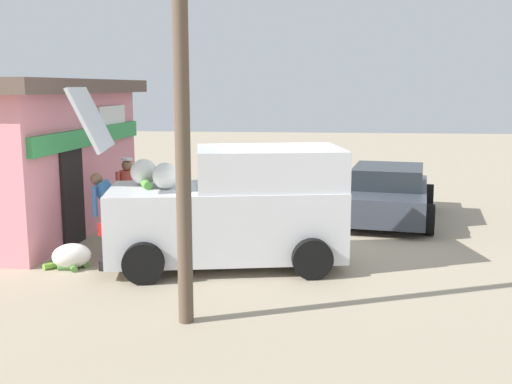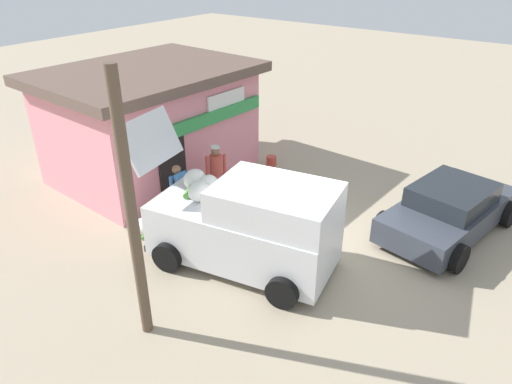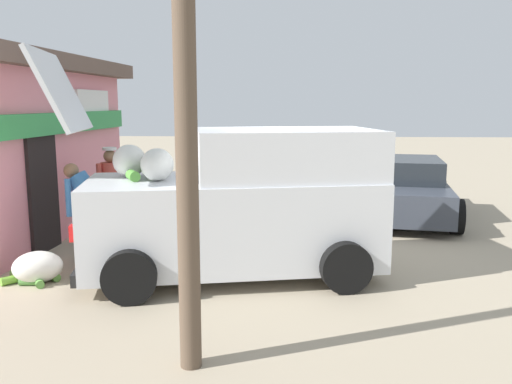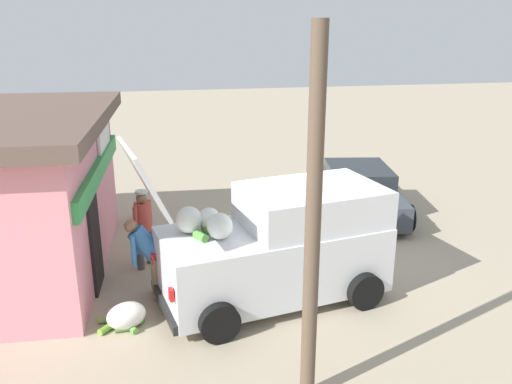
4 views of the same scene
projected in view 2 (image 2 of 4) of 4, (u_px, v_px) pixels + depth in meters
ground_plane at (319, 246)px, 11.28m from camera, size 60.00×60.00×0.00m
storefront_bar at (151, 121)px, 14.16m from camera, size 6.18×4.79×3.26m
delivery_van at (248, 224)px, 10.19m from camera, size 2.79×4.75×3.10m
parked_sedan at (449, 210)px, 11.60m from camera, size 4.29×2.68×1.26m
vendor_standing at (216, 171)px, 12.78m from camera, size 0.48×0.47×1.66m
customer_bending at (184, 191)px, 11.84m from camera, size 0.57×0.68×1.52m
unloaded_banana_pile at (146, 227)px, 11.66m from camera, size 0.72×0.89×0.43m
paint_bucket at (271, 161)px, 15.29m from camera, size 0.32×0.32×0.31m
utility_pole at (132, 216)px, 7.71m from camera, size 0.20×0.20×4.94m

